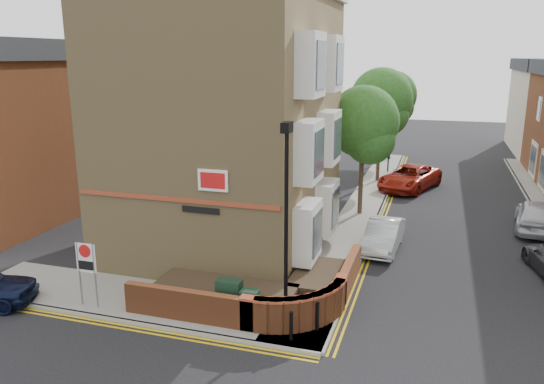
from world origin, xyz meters
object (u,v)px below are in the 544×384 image
(utility_cabinet_large, at_px, (229,298))
(zone_sign, at_px, (86,263))
(lamppost, at_px, (286,226))
(silver_car_near, at_px, (383,235))

(utility_cabinet_large, height_order, zone_sign, zone_sign)
(lamppost, height_order, utility_cabinet_large, lamppost)
(lamppost, bearing_deg, silver_car_near, 75.07)
(lamppost, height_order, zone_sign, lamppost)
(utility_cabinet_large, height_order, silver_car_near, utility_cabinet_large)
(zone_sign, height_order, silver_car_near, zone_sign)
(utility_cabinet_large, bearing_deg, zone_sign, -170.31)
(zone_sign, distance_m, silver_car_near, 12.34)
(utility_cabinet_large, distance_m, zone_sign, 4.86)
(utility_cabinet_large, distance_m, silver_car_near, 8.84)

